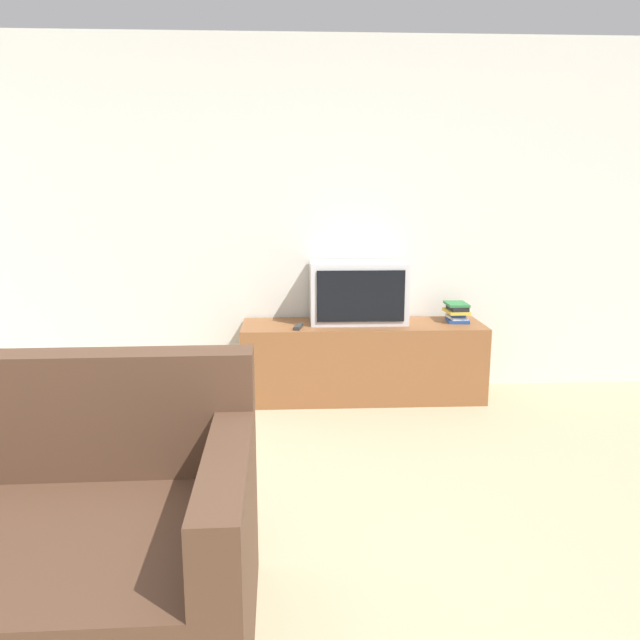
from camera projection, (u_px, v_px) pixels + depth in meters
wall_back at (281, 219)px, 4.65m from camera, size 9.00×0.06×2.60m
tv_stand at (362, 361)px, 4.59m from camera, size 1.75×0.50×0.56m
television at (358, 292)px, 4.55m from camera, size 0.70×0.37×0.44m
book_stack at (457, 312)px, 4.60m from camera, size 0.18×0.23×0.14m
remote_on_stand at (298, 327)px, 4.38m from camera, size 0.07×0.15×0.02m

